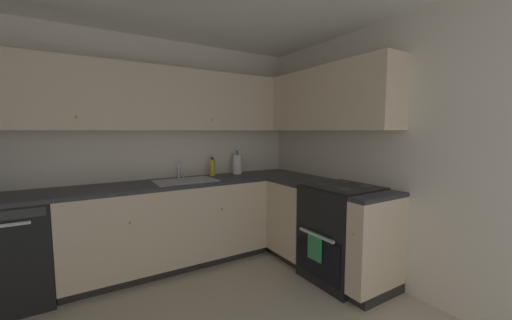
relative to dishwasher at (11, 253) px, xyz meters
The scene contains 14 objects.
wall_back 1.23m from the dishwasher, 20.12° to the left, with size 4.22×0.05×2.45m, color beige.
wall_right 3.41m from the dishwasher, 26.27° to the right, with size 0.05×3.64×2.45m, color beige.
dishwasher is the anchor object (origin of this frame).
lower_cabinets_back 1.33m from the dishwasher, ahead, with size 2.04×0.62×0.88m.
countertop_back 1.40m from the dishwasher, ahead, with size 3.25×0.60×0.04m, color #2D2D33.
lower_cabinets_right 2.77m from the dishwasher, 16.79° to the right, with size 0.62×1.33×0.88m.
countertop_right 2.80m from the dishwasher, 16.81° to the right, with size 0.60×1.33×0.03m.
oven_range 2.90m from the dishwasher, 23.29° to the right, with size 0.68×0.62×1.06m.
upper_cabinets_back 1.78m from the dishwasher, ahead, with size 2.93×0.34×0.65m.
upper_cabinets_right 3.16m from the dishwasher, 12.96° to the right, with size 0.32×1.88×0.65m.
sink 1.55m from the dishwasher, ahead, with size 0.64×0.40×0.10m.
faucet 1.61m from the dishwasher, ahead, with size 0.07×0.16×0.20m.
soap_bottle 1.98m from the dishwasher, ahead, with size 0.07×0.07×0.22m.
paper_towel_roll 2.30m from the dishwasher, ahead, with size 0.11×0.11×0.30m.
Camera 1 is at (-0.41, -1.62, 1.44)m, focal length 20.83 mm.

